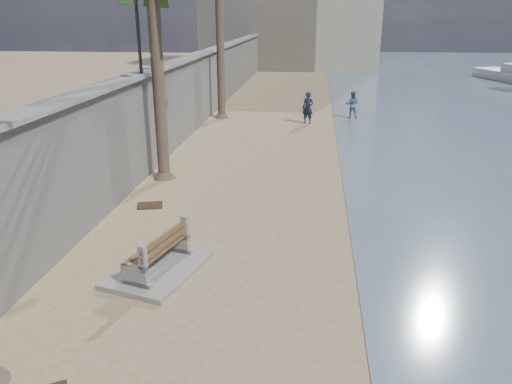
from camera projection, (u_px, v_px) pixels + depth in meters
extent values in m
cube|color=gray|center=(194.00, 93.00, 25.41)|extent=(0.45, 70.00, 3.50)
cube|color=gray|center=(193.00, 56.00, 24.80)|extent=(0.80, 70.00, 0.12)
cube|color=gray|center=(158.00, 270.00, 11.35)|extent=(2.20, 2.72, 0.13)
cylinder|color=brown|center=(158.00, 73.00, 16.63)|extent=(0.42, 0.42, 7.35)
cylinder|color=brown|center=(220.00, 33.00, 26.61)|extent=(0.44, 0.44, 9.16)
imported|color=#121F32|center=(308.00, 106.00, 26.37)|extent=(0.80, 0.66, 1.92)
imported|color=teal|center=(352.00, 103.00, 27.80)|extent=(0.86, 0.70, 1.67)
cube|color=#382616|center=(150.00, 205.00, 15.29)|extent=(0.89, 0.79, 0.03)
cube|color=#382616|center=(135.00, 288.00, 10.70)|extent=(0.60, 0.58, 0.03)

